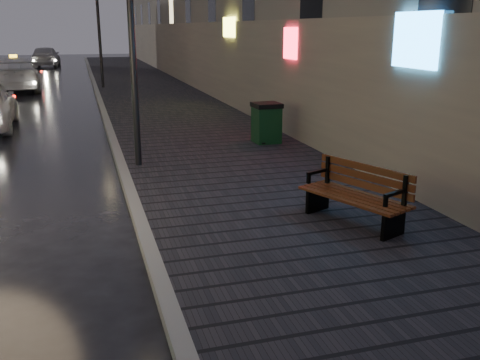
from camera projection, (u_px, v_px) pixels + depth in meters
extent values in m
plane|color=black|center=(23.00, 328.00, 5.54)|extent=(120.00, 120.00, 0.00)
cube|color=black|center=(148.00, 90.00, 25.94)|extent=(4.60, 58.00, 0.15)
cube|color=slate|center=(97.00, 91.00, 25.28)|extent=(0.20, 58.00, 0.15)
cylinder|color=black|center=(132.00, 45.00, 10.84)|extent=(0.14, 0.14, 5.00)
cylinder|color=black|center=(99.00, 35.00, 25.59)|extent=(0.14, 0.14, 5.00)
cube|color=black|center=(393.00, 224.00, 7.49)|extent=(0.47, 0.24, 0.39)
cube|color=black|center=(404.00, 199.00, 7.52)|extent=(0.08, 0.08, 0.68)
cube|color=black|center=(394.00, 193.00, 7.33)|extent=(0.39, 0.20, 0.05)
cube|color=black|center=(318.00, 199.00, 8.57)|extent=(0.47, 0.24, 0.39)
cube|color=black|center=(328.00, 177.00, 8.61)|extent=(0.08, 0.08, 0.68)
cube|color=black|center=(317.00, 172.00, 8.42)|extent=(0.39, 0.20, 0.05)
cube|color=#3E200D|center=(354.00, 197.00, 7.97)|extent=(1.21, 1.84, 0.04)
cube|color=#3E200D|center=(365.00, 176.00, 8.03)|extent=(0.69, 1.62, 0.39)
cube|color=black|center=(266.00, 125.00, 13.62)|extent=(0.64, 0.64, 0.90)
cube|color=black|center=(267.00, 105.00, 13.48)|extent=(0.69, 0.69, 0.11)
imported|color=silver|center=(15.00, 74.00, 25.94)|extent=(2.81, 5.69, 1.59)
imported|color=#9F9FA7|center=(46.00, 56.00, 41.63)|extent=(2.13, 4.78, 1.60)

